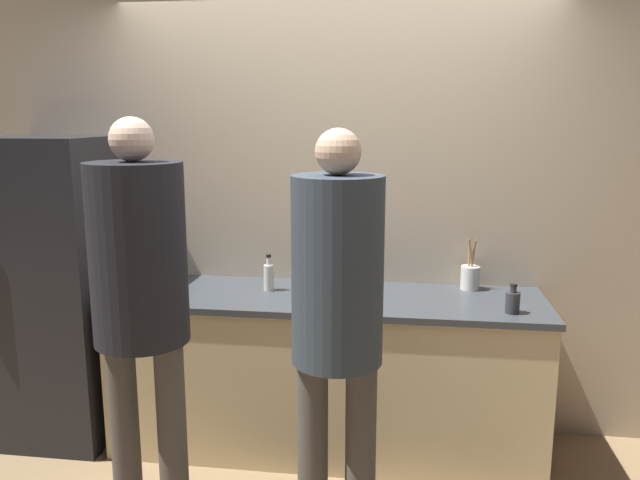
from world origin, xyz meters
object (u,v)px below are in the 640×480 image
refrigerator (60,288)px  person_center (337,307)px  person_left (140,284)px  utensil_crock (470,277)px  cup_yellow (350,301)px  fruit_bowl (331,280)px  bottle_clear (269,276)px  bottle_dark (513,302)px

refrigerator → person_center: person_center is taller
person_left → utensil_crock: bearing=34.8°
utensil_crock → cup_yellow: 0.79m
fruit_bowl → person_left: bearing=-126.5°
refrigerator → person_center: size_ratio=0.96×
refrigerator → bottle_clear: size_ratio=8.41×
refrigerator → bottle_dark: 2.53m
fruit_bowl → bottle_dark: bottle_dark is taller
bottle_dark → fruit_bowl: bearing=160.0°
fruit_bowl → bottle_clear: (-0.34, -0.11, 0.04)m
refrigerator → bottle_dark: size_ratio=11.59×
person_center → utensil_crock: size_ratio=6.31×
refrigerator → bottle_clear: bearing=2.9°
person_left → utensil_crock: person_left is taller
person_left → bottle_dark: size_ratio=12.31×
refrigerator → fruit_bowl: bearing=6.2°
bottle_clear → fruit_bowl: bearing=17.7°
bottle_dark → person_left: bearing=-159.6°
utensil_crock → bottle_dark: size_ratio=1.90×
bottle_dark → cup_yellow: 0.81m
utensil_crock → bottle_clear: utensil_crock is taller
fruit_bowl → bottle_dark: 1.01m
utensil_crock → cup_yellow: utensil_crock is taller
person_left → fruit_bowl: 1.22m
person_center → utensil_crock: 1.27m
bottle_dark → bottle_clear: bearing=169.6°
refrigerator → bottle_clear: refrigerator is taller
person_center → bottle_clear: bearing=118.1°
fruit_bowl → utensil_crock: utensil_crock is taller
fruit_bowl → utensil_crock: 0.78m
person_left → utensil_crock: (1.49, 1.04, -0.18)m
refrigerator → bottle_dark: bearing=-4.0°
bottle_dark → person_center: bearing=-139.7°
bottle_dark → bottle_clear: bottle_clear is taller
fruit_bowl → cup_yellow: bearing=-69.7°
person_center → fruit_bowl: (-0.15, 1.02, -0.16)m
utensil_crock → bottle_clear: bearing=-170.8°
person_center → cup_yellow: bearing=90.5°
fruit_bowl → cup_yellow: fruit_bowl is taller
fruit_bowl → utensil_crock: (0.78, 0.07, 0.03)m
person_left → cup_yellow: size_ratio=22.51×
fruit_bowl → bottle_clear: bearing=-162.3°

